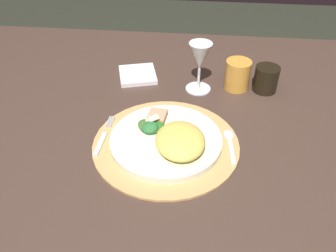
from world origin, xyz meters
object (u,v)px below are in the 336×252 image
Objects in this scene: napkin at (138,75)px; dark_tumbler at (266,79)px; amber_tumbler at (237,75)px; dinner_plate at (166,140)px; wine_glass at (200,59)px; dining_table at (154,144)px; spoon at (230,140)px; fork at (103,137)px.

dark_tumbler is (0.39, -0.04, 0.03)m from napkin.
napkin is 0.31m from amber_tumbler.
dinner_plate is 3.55× the size of dark_tumbler.
amber_tumbler is at bearing -6.03° from napkin.
dark_tumbler is (0.20, 0.02, -0.06)m from wine_glass.
napkin is 1.34× the size of amber_tumbler.
spoon is (0.21, -0.09, 0.11)m from dining_table.
spoon is at bearing 3.81° from fork.
amber_tumbler reaches higher than dining_table.
spoon is at bearing -46.11° from napkin.
fork is (-0.11, -0.11, 0.11)m from dining_table.
fork is 0.51m from dark_tumbler.
napkin is 0.22m from wine_glass.
spoon is at bearing -23.87° from dining_table.
fork is at bearing 178.77° from dinner_plate.
dining_table is 19.10× the size of dark_tumbler.
dining_table is 11.54× the size of spoon.
fork is at bearing -96.13° from napkin.
fork is 0.32m from spoon.
spoon is 0.41m from napkin.
dinner_plate is 1.78× the size of fork.
fork is at bearing -176.19° from spoon.
spoon is at bearing -113.82° from dark_tumbler.
dinner_plate is at bearing -104.94° from wine_glass.
amber_tumbler is 1.15× the size of dark_tumbler.
spoon reaches higher than dining_table.
wine_glass is at bearing 51.02° from dining_table.
dining_table is 0.19m from fork.
napkin is at bearing 164.39° from wine_glass.
fork is 1.20× the size of spoon.
dinner_plate reaches higher than dining_table.
wine_glass is at bearing 75.06° from dinner_plate.
dark_tumbler is (0.43, 0.28, 0.03)m from fork.
napkin is (-0.12, 0.32, -0.01)m from dinner_plate.
wine_glass reaches higher than napkin.
amber_tumbler is at bearing 10.74° from wine_glass.
amber_tumbler is (0.23, 0.17, 0.15)m from dining_table.
spoon is at bearing -70.00° from wine_glass.
dinner_plate is 1.83× the size of wine_glass.
napkin is 0.79× the size of wine_glass.
dinner_plate is 0.16m from fork.
dark_tumbler is at bearing 32.77° from fork.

